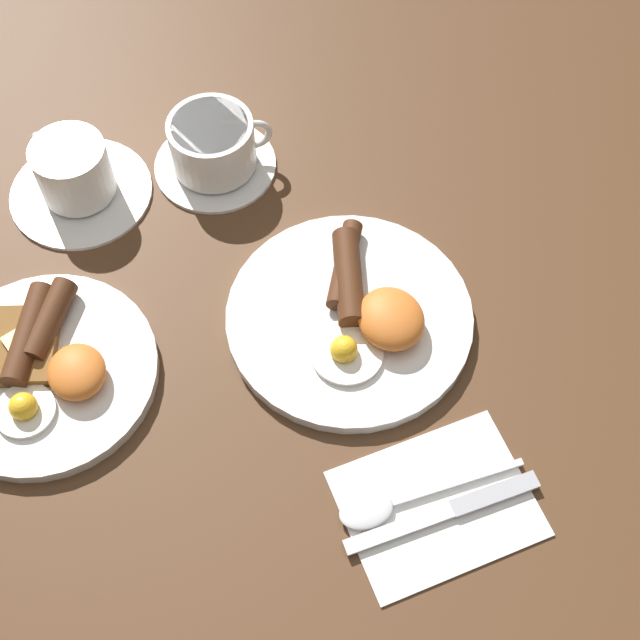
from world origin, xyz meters
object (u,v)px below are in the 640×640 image
object	(u,v)px
teacup_near	(213,147)
teacup_far	(75,176)
breakfast_plate_far	(43,366)
knife	(454,509)
breakfast_plate_near	(354,315)
spoon	(384,505)

from	to	relation	value
teacup_near	teacup_far	bearing A→B (deg)	85.42
breakfast_plate_far	knife	bearing A→B (deg)	-129.34
breakfast_plate_near	spoon	world-z (taller)	breakfast_plate_near
spoon	knife	bearing A→B (deg)	159.07
breakfast_plate_far	teacup_near	xyz separation A→B (m)	(0.21, -0.24, 0.02)
breakfast_plate_near	knife	distance (m)	0.23
knife	teacup_far	bearing A→B (deg)	-63.46
breakfast_plate_far	teacup_near	distance (m)	0.32
breakfast_plate_near	spoon	xyz separation A→B (m)	(-0.20, 0.05, -0.00)
teacup_near	breakfast_plate_far	bearing A→B (deg)	130.76
breakfast_plate_near	teacup_far	world-z (taller)	teacup_far
knife	breakfast_plate_far	bearing A→B (deg)	-40.00
teacup_far	teacup_near	bearing A→B (deg)	-94.58
teacup_near	spoon	size ratio (longest dim) A/B	0.77
breakfast_plate_near	breakfast_plate_far	size ratio (longest dim) A/B	1.12
spoon	teacup_far	bearing A→B (deg)	-66.13
breakfast_plate_far	spoon	distance (m)	0.37
teacup_near	spoon	bearing A→B (deg)	-175.74
breakfast_plate_near	spoon	bearing A→B (deg)	167.46
teacup_near	knife	bearing A→B (deg)	-168.91
breakfast_plate_far	spoon	size ratio (longest dim) A/B	1.24
knife	teacup_near	bearing A→B (deg)	-79.57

